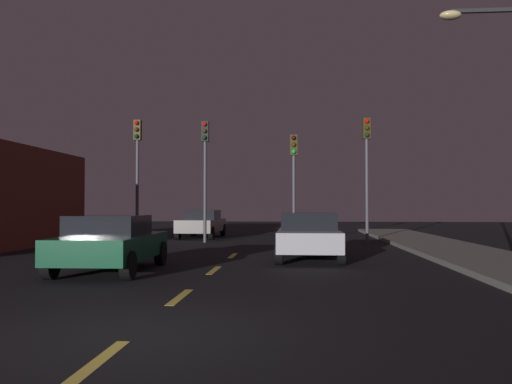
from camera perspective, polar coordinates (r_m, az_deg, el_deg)
name	(u,v)px	position (r m, az deg, el deg)	size (l,w,h in m)	color
ground_plane	(218,267)	(13.68, -4.25, -8.33)	(80.00, 80.00, 0.00)	black
lane_stripe_nearest	(98,362)	(5.84, -17.10, -17.49)	(0.16, 1.60, 0.01)	#EACC4C
lane_stripe_second	(180,297)	(9.39, -8.39, -11.41)	(0.16, 1.60, 0.01)	#EACC4C
lane_stripe_third	(214,270)	(13.09, -4.66, -8.62)	(0.16, 1.60, 0.01)	#EACC4C
lane_stripe_fourth	(233,256)	(16.83, -2.60, -7.04)	(0.16, 1.60, 0.01)	#EACC4C
traffic_signal_far_left	(137,157)	(23.66, -13.00, 3.77)	(0.32, 0.38, 5.47)	#4C4C51
traffic_signal_center_left	(205,158)	(22.93, -5.66, 3.76)	(0.32, 0.38, 5.37)	#4C4C51
traffic_signal_center_right	(294,167)	(22.54, 4.20, 2.79)	(0.32, 0.38, 4.73)	#4C4C51
traffic_signal_far_right	(367,156)	(22.78, 12.16, 3.89)	(0.32, 0.38, 5.42)	#4C4C51
car_stopped_ahead	(309,235)	(15.81, 5.84, -4.77)	(1.94, 4.41, 1.41)	silver
car_adjacent_lane	(111,242)	(13.19, -15.77, -5.40)	(2.04, 4.06, 1.38)	#0F4C2D
car_oncoming_far	(202,223)	(26.49, -6.00, -3.46)	(1.95, 4.52, 1.40)	gray
street_lamp_right	(505,108)	(14.95, 25.88, 8.35)	(2.07, 0.36, 6.81)	#4C4C51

